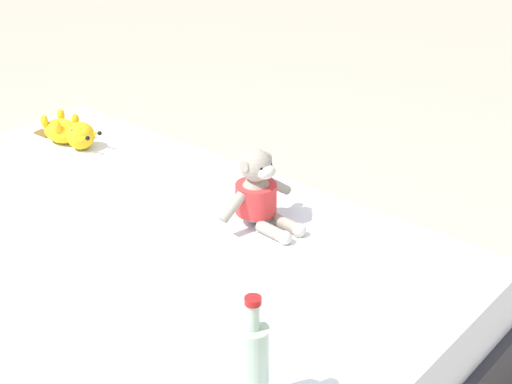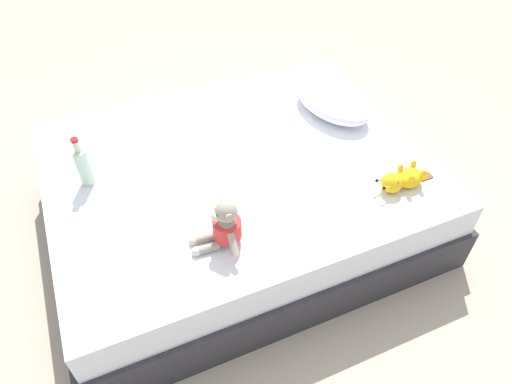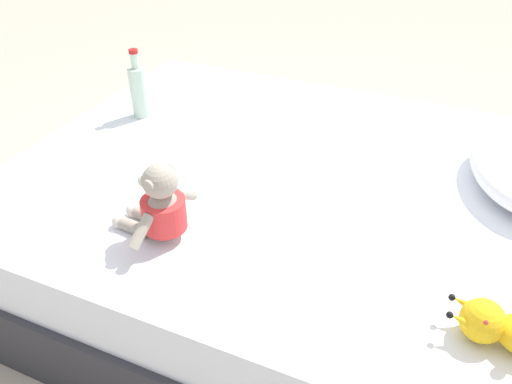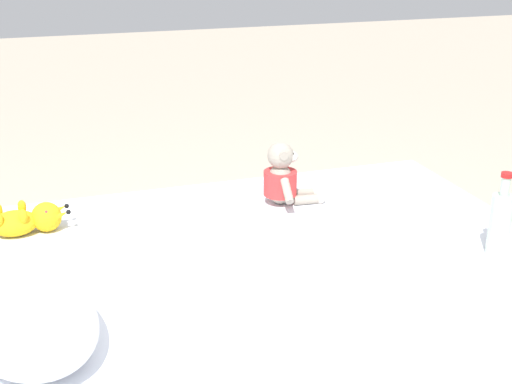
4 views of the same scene
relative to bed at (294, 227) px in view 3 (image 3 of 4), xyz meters
name	(u,v)px [view 3 (image 3 of 4)]	position (x,y,z in m)	size (l,w,h in m)	color
ground_plane	(292,272)	(0.00, 0.00, -0.22)	(16.00, 16.00, 0.00)	#B7A893
bed	(294,227)	(0.00, 0.00, 0.00)	(1.52, 1.94, 0.44)	#2D2D33
plush_monkey	(160,208)	(0.45, -0.23, 0.32)	(0.29, 0.23, 0.24)	#9E9384
plush_yellow_creature	(511,329)	(0.47, 0.66, 0.27)	(0.11, 0.33, 0.10)	yellow
glass_bottle	(139,90)	(-0.16, -0.72, 0.33)	(0.07, 0.07, 0.27)	#B2D1B7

